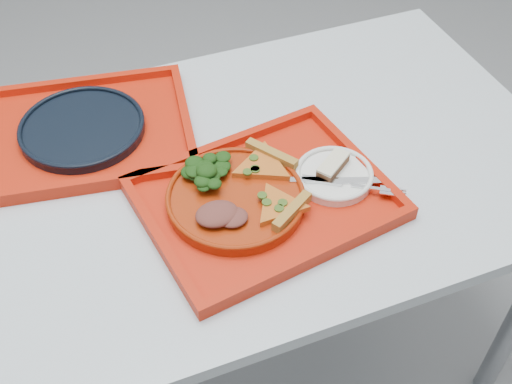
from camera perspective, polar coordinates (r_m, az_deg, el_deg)
ground at (r=1.87m, az=-5.17°, el=-15.69°), size 10.00×10.00×0.00m
table at (r=1.32m, az=-7.08°, el=-1.70°), size 1.60×0.80×0.75m
tray_main at (r=1.22m, az=0.78°, el=-0.80°), size 0.50×0.41×0.01m
tray_far at (r=1.41m, az=-15.07°, el=4.99°), size 0.50×0.42×0.01m
dinner_plate at (r=1.20m, az=-1.83°, el=-0.68°), size 0.26×0.26×0.02m
side_plate at (r=1.26m, az=6.94°, el=1.37°), size 0.15×0.15×0.01m
navy_plate at (r=1.40m, az=-15.17°, el=5.43°), size 0.26×0.26×0.02m
pizza_slice_a at (r=1.17m, az=2.05°, el=-1.11°), size 0.15×0.15×0.02m
pizza_slice_b at (r=1.24m, az=0.56°, el=2.53°), size 0.17×0.17×0.02m
salad_heap at (r=1.21m, az=-4.26°, el=1.84°), size 0.09×0.08×0.05m
meat_portion at (r=1.15m, az=-3.50°, el=-1.96°), size 0.08×0.06×0.02m
dessert_bar at (r=1.25m, az=6.86°, el=2.38°), size 0.08×0.07×0.02m
knife at (r=1.23m, az=7.18°, el=1.06°), size 0.18×0.08×0.01m
fork at (r=1.23m, az=8.37°, el=0.65°), size 0.17×0.12×0.01m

